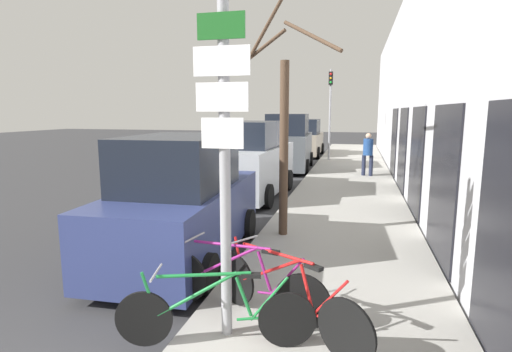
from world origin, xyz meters
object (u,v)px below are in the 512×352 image
object	(u,v)px
bicycle_0	(215,314)
bicycle_2	(240,284)
parked_car_1	(251,163)
parked_car_3	(304,139)
traffic_light	(330,102)
bicycle_1	(283,297)
parked_car_0	(183,205)
parked_car_2	(288,145)
street_tree	(283,132)
signpost	(224,158)
pedestrian_near	(368,151)

from	to	relation	value
bicycle_0	bicycle_2	bearing A→B (deg)	-17.87
parked_car_1	parked_car_3	bearing A→B (deg)	91.69
traffic_light	bicycle_1	bearing A→B (deg)	-87.74
bicycle_0	parked_car_0	xyz separation A→B (m)	(-1.55, 2.62, 0.47)
parked_car_2	street_tree	xyz separation A→B (m)	(1.59, -9.98, 1.07)
parked_car_3	parked_car_0	bearing A→B (deg)	-89.54
parked_car_1	street_tree	xyz separation A→B (m)	(1.71, -3.95, 1.14)
bicycle_0	parked_car_0	distance (m)	3.07
signpost	parked_car_2	world-z (taller)	signpost
parked_car_0	traffic_light	distance (m)	14.49
signpost	bicycle_2	xyz separation A→B (m)	(0.02, 0.46, -1.57)
parked_car_0	pedestrian_near	world-z (taller)	parked_car_0
signpost	traffic_light	bearing A→B (deg)	90.19
street_tree	parked_car_0	bearing A→B (deg)	-137.35
parked_car_2	bicycle_0	bearing A→B (deg)	-86.66
signpost	parked_car_1	size ratio (longest dim) A/B	0.81
signpost	pedestrian_near	world-z (taller)	signpost
signpost	parked_car_0	distance (m)	3.05
parked_car_2	parked_car_1	bearing A→B (deg)	-94.42
parked_car_2	street_tree	bearing A→B (deg)	-84.24
bicycle_2	parked_car_0	world-z (taller)	parked_car_0
bicycle_2	traffic_light	world-z (taller)	traffic_light
parked_car_3	street_tree	world-z (taller)	street_tree
bicycle_2	pedestrian_near	size ratio (longest dim) A/B	1.36
bicycle_0	parked_car_1	size ratio (longest dim) A/B	0.47
signpost	pedestrian_near	size ratio (longest dim) A/B	2.17
bicycle_1	parked_car_3	size ratio (longest dim) A/B	0.46
parked_car_0	parked_car_3	size ratio (longest dim) A/B	1.00
bicycle_0	parked_car_1	xyz separation A→B (m)	(-1.75, 7.95, 0.55)
parked_car_0	parked_car_2	bearing A→B (deg)	87.89
signpost	bicycle_2	distance (m)	1.64
parked_car_2	traffic_light	xyz separation A→B (m)	(1.61, 2.89, 1.91)
parked_car_1	traffic_light	distance (m)	9.30
bicycle_2	parked_car_3	xyz separation A→B (m)	(-1.72, 18.89, 0.45)
bicycle_0	street_tree	bearing A→B (deg)	-13.03
parked_car_2	parked_car_3	xyz separation A→B (m)	(-0.03, 5.63, -0.15)
signpost	bicycle_1	size ratio (longest dim) A/B	1.79
parked_car_3	street_tree	distance (m)	15.74
bicycle_0	parked_car_0	world-z (taller)	parked_car_0
bicycle_1	pedestrian_near	distance (m)	11.67
pedestrian_near	traffic_light	xyz separation A→B (m)	(-1.79, 4.77, 1.94)
parked_car_0	pedestrian_near	bearing A→B (deg)	68.22
pedestrian_near	traffic_light	distance (m)	5.45
signpost	parked_car_2	bearing A→B (deg)	96.91
bicycle_2	street_tree	xyz separation A→B (m)	(-0.09, 3.28, 1.67)
parked_car_0	street_tree	xyz separation A→B (m)	(1.51, 1.39, 1.22)
bicycle_1	street_tree	world-z (taller)	street_tree
pedestrian_near	parked_car_1	bearing A→B (deg)	-114.30
parked_car_0	signpost	bearing A→B (deg)	-58.68
bicycle_0	bicycle_1	size ratio (longest dim) A/B	1.04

